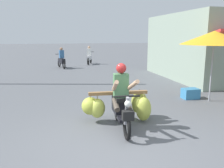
# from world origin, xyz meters

# --- Properties ---
(ground_plane) EXTENTS (120.00, 120.00, 0.00)m
(ground_plane) POSITION_xyz_m (0.00, 0.00, 0.00)
(ground_plane) COLOR #56595E
(motorbike_main_loaded) EXTENTS (1.86, 1.78, 1.58)m
(motorbike_main_loaded) POSITION_xyz_m (0.47, 1.25, 0.52)
(motorbike_main_loaded) COLOR black
(motorbike_main_loaded) RESTS_ON ground
(motorbike_distant_ahead_left) EXTENTS (0.69, 1.56, 1.40)m
(motorbike_distant_ahead_left) POSITION_xyz_m (1.35, 13.84, 0.57)
(motorbike_distant_ahead_left) COLOR black
(motorbike_distant_ahead_left) RESTS_ON ground
(motorbike_distant_ahead_right) EXTENTS (0.64, 1.58, 1.40)m
(motorbike_distant_ahead_right) POSITION_xyz_m (-0.78, 12.06, 0.57)
(motorbike_distant_ahead_right) COLOR black
(motorbike_distant_ahead_right) RESTS_ON ground
(shopfront_building) EXTENTS (3.68, 6.51, 3.25)m
(shopfront_building) POSITION_xyz_m (6.34, 6.78, 1.62)
(shopfront_building) COLOR gray
(shopfront_building) RESTS_ON ground
(market_umbrella_near_shop) EXTENTS (2.19, 2.19, 2.35)m
(market_umbrella_near_shop) POSITION_xyz_m (3.94, 2.59, 2.13)
(market_umbrella_near_shop) COLOR #99999E
(market_umbrella_near_shop) RESTS_ON ground
(produce_crate) EXTENTS (0.56, 0.40, 0.36)m
(produce_crate) POSITION_xyz_m (3.50, 3.04, 0.18)
(produce_crate) COLOR teal
(produce_crate) RESTS_ON ground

